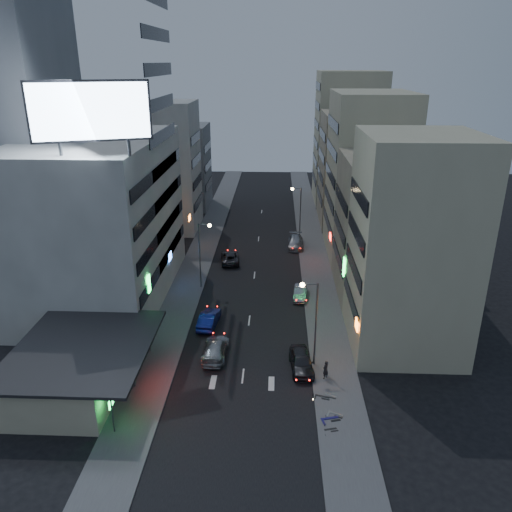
# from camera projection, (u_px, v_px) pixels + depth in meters

# --- Properties ---
(ground) EXTENTS (180.00, 180.00, 0.00)m
(ground) POSITION_uv_depth(u_px,v_px,m) (240.00, 405.00, 39.76)
(ground) COLOR black
(ground) RESTS_ON ground
(sidewalk_left) EXTENTS (4.00, 120.00, 0.12)m
(sidewalk_left) POSITION_uv_depth(u_px,v_px,m) (197.00, 262.00, 67.96)
(sidewalk_left) COLOR #4C4C4F
(sidewalk_left) RESTS_ON ground
(sidewalk_right) EXTENTS (4.00, 120.00, 0.12)m
(sidewalk_right) POSITION_uv_depth(u_px,v_px,m) (315.00, 264.00, 67.32)
(sidewalk_right) COLOR #4C4C4F
(sidewalk_right) RESTS_ON ground
(food_court) EXTENTS (11.00, 13.00, 3.88)m
(food_court) POSITION_uv_depth(u_px,v_px,m) (74.00, 366.00, 41.45)
(food_court) COLOR #B8B190
(food_court) RESTS_ON ground
(white_building) EXTENTS (14.00, 24.00, 18.00)m
(white_building) POSITION_uv_depth(u_px,v_px,m) (100.00, 220.00, 55.76)
(white_building) COLOR beige
(white_building) RESTS_ON ground
(grey_tower) EXTENTS (10.00, 14.00, 34.00)m
(grey_tower) POSITION_uv_depth(u_px,v_px,m) (22.00, 143.00, 55.99)
(grey_tower) COLOR gray
(grey_tower) RESTS_ON ground
(shophouse_near) EXTENTS (10.00, 11.00, 20.00)m
(shophouse_near) POSITION_uv_depth(u_px,v_px,m) (411.00, 245.00, 45.28)
(shophouse_near) COLOR #B8B190
(shophouse_near) RESTS_ON ground
(shophouse_mid) EXTENTS (11.00, 12.00, 16.00)m
(shophouse_mid) POSITION_uv_depth(u_px,v_px,m) (389.00, 227.00, 56.68)
(shophouse_mid) COLOR tan
(shophouse_mid) RESTS_ON ground
(shophouse_far) EXTENTS (10.00, 14.00, 22.00)m
(shophouse_far) POSITION_uv_depth(u_px,v_px,m) (368.00, 176.00, 67.70)
(shophouse_far) COLOR #B8B190
(shophouse_far) RESTS_ON ground
(far_left_a) EXTENTS (11.00, 10.00, 20.00)m
(far_left_a) POSITION_uv_depth(u_px,v_px,m) (162.00, 167.00, 78.59)
(far_left_a) COLOR beige
(far_left_a) RESTS_ON ground
(far_left_b) EXTENTS (12.00, 10.00, 15.00)m
(far_left_b) POSITION_uv_depth(u_px,v_px,m) (176.00, 167.00, 91.61)
(far_left_b) COLOR gray
(far_left_b) RESTS_ON ground
(far_right_a) EXTENTS (11.00, 12.00, 18.00)m
(far_right_a) POSITION_uv_depth(u_px,v_px,m) (355.00, 169.00, 82.37)
(far_right_a) COLOR tan
(far_right_a) RESTS_ON ground
(far_right_b) EXTENTS (12.00, 12.00, 24.00)m
(far_right_b) POSITION_uv_depth(u_px,v_px,m) (348.00, 138.00, 94.28)
(far_right_b) COLOR #B8B190
(far_right_b) RESTS_ON ground
(billboard) EXTENTS (9.52, 3.75, 6.20)m
(billboard) POSITION_uv_depth(u_px,v_px,m) (90.00, 112.00, 41.65)
(billboard) COLOR #595B60
(billboard) RESTS_ON white_building
(street_lamp_right_near) EXTENTS (1.60, 0.44, 8.02)m
(street_lamp_right_near) POSITION_uv_depth(u_px,v_px,m) (312.00, 312.00, 43.14)
(street_lamp_right_near) COLOR #595B60
(street_lamp_right_near) RESTS_ON sidewalk_right
(street_lamp_left) EXTENTS (1.60, 0.44, 8.02)m
(street_lamp_left) POSITION_uv_depth(u_px,v_px,m) (203.00, 246.00, 58.50)
(street_lamp_left) COLOR #595B60
(street_lamp_left) RESTS_ON sidewalk_left
(street_lamp_right_far) EXTENTS (1.60, 0.44, 8.02)m
(street_lamp_right_far) POSITION_uv_depth(u_px,v_px,m) (298.00, 206.00, 74.77)
(street_lamp_right_far) COLOR #595B60
(street_lamp_right_far) RESTS_ON sidewalk_right
(parked_car_right_near) EXTENTS (2.34, 4.93, 1.63)m
(parked_car_right_near) POSITION_uv_depth(u_px,v_px,m) (301.00, 361.00, 44.16)
(parked_car_right_near) COLOR #2A2C30
(parked_car_right_near) RESTS_ON ground
(parked_car_right_mid) EXTENTS (1.83, 4.16, 1.33)m
(parked_car_right_mid) POSITION_uv_depth(u_px,v_px,m) (300.00, 293.00, 57.59)
(parked_car_right_mid) COLOR #A3A5AB
(parked_car_right_mid) RESTS_ON ground
(parked_car_left) EXTENTS (2.94, 5.32, 1.41)m
(parked_car_left) POSITION_uv_depth(u_px,v_px,m) (230.00, 257.00, 67.78)
(parked_car_left) COLOR #2B292F
(parked_car_left) RESTS_ON ground
(parked_car_right_far) EXTENTS (2.30, 5.45, 1.57)m
(parked_car_right_far) POSITION_uv_depth(u_px,v_px,m) (296.00, 242.00, 73.30)
(parked_car_right_far) COLOR gray
(parked_car_right_far) RESTS_ON ground
(road_car_blue) EXTENTS (2.11, 4.87, 1.56)m
(road_car_blue) POSITION_uv_depth(u_px,v_px,m) (209.00, 319.00, 51.46)
(road_car_blue) COLOR navy
(road_car_blue) RESTS_ON ground
(road_car_silver) EXTENTS (2.28, 5.35, 1.54)m
(road_car_silver) POSITION_uv_depth(u_px,v_px,m) (215.00, 349.00, 46.19)
(road_car_silver) COLOR #A1A6A9
(road_car_silver) RESTS_ON ground
(person) EXTENTS (0.72, 0.72, 1.69)m
(person) POSITION_uv_depth(u_px,v_px,m) (326.00, 370.00, 42.69)
(person) COLOR black
(person) RESTS_ON sidewalk_right
(scooter_black_a) EXTENTS (0.94, 1.73, 1.01)m
(scooter_black_a) POSITION_uv_depth(u_px,v_px,m) (337.00, 422.00, 37.04)
(scooter_black_a) COLOR black
(scooter_black_a) RESTS_ON sidewalk_right
(scooter_silver_a) EXTENTS (1.28, 1.88, 1.09)m
(scooter_silver_a) POSITION_uv_depth(u_px,v_px,m) (344.00, 409.00, 38.29)
(scooter_silver_a) COLOR #94979B
(scooter_silver_a) RESTS_ON sidewalk_right
(scooter_blue) EXTENTS (1.18, 2.17, 1.26)m
(scooter_blue) POSITION_uv_depth(u_px,v_px,m) (338.00, 409.00, 38.17)
(scooter_blue) COLOR navy
(scooter_blue) RESTS_ON sidewalk_right
(scooter_black_b) EXTENTS (1.05, 1.88, 1.09)m
(scooter_black_b) POSITION_uv_depth(u_px,v_px,m) (330.00, 391.00, 40.38)
(scooter_black_b) COLOR black
(scooter_black_b) RESTS_ON sidewalk_right
(scooter_silver_b) EXTENTS (1.12, 1.72, 1.00)m
(scooter_silver_b) POSITION_uv_depth(u_px,v_px,m) (337.00, 391.00, 40.47)
(scooter_silver_b) COLOR #9999A0
(scooter_silver_b) RESTS_ON sidewalk_right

